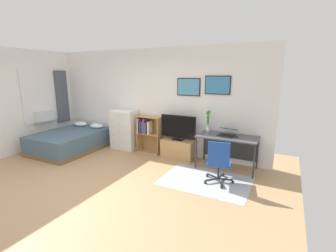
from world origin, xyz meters
TOP-DOWN VIEW (x-y plane):
  - ground_plane at (0.00, 0.00)m, footprint 7.20×7.20m
  - wall_back_with_posters at (0.02, 2.43)m, footprint 6.12×0.09m
  - area_rug at (1.92, 1.23)m, footprint 1.70×1.20m
  - bed at (-2.01, 1.40)m, footprint 1.49×1.97m
  - dresser at (-0.75, 2.15)m, footprint 0.72×0.46m
  - bookshelf at (-0.03, 2.22)m, footprint 0.66×0.30m
  - tv_stand at (0.89, 2.17)m, footprint 0.81×0.41m
  - television at (0.89, 2.15)m, footprint 0.91×0.16m
  - desk at (2.12, 2.13)m, footprint 1.29×0.64m
  - office_chair at (2.16, 1.22)m, footprint 0.58×0.57m
  - laptop at (2.10, 2.14)m, footprint 0.40×0.42m
  - computer_mouse at (2.32, 2.02)m, footprint 0.06×0.10m
  - bamboo_vase at (1.60, 2.26)m, footprint 0.10×0.09m
  - wine_glass at (1.68, 2.00)m, footprint 0.07×0.07m

SIDE VIEW (x-z plane):
  - ground_plane at x=0.00m, z-range 0.00..0.00m
  - area_rug at x=1.92m, z-range 0.00..0.01m
  - tv_stand at x=0.89m, z-range 0.00..0.47m
  - bed at x=-2.01m, z-range -0.06..0.58m
  - office_chair at x=2.16m, z-range 0.03..0.89m
  - dresser at x=-0.75m, z-range 0.00..1.09m
  - bookshelf at x=-0.03m, z-range 0.09..1.06m
  - desk at x=2.12m, z-range 0.24..0.98m
  - computer_mouse at x=2.32m, z-range 0.74..0.77m
  - television at x=0.89m, z-range 0.47..1.09m
  - laptop at x=2.10m, z-range 0.72..0.88m
  - wine_glass at x=1.68m, z-range 0.78..0.96m
  - bamboo_vase at x=1.60m, z-range 0.75..1.25m
  - wall_back_with_posters at x=0.02m, z-range 0.01..2.71m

